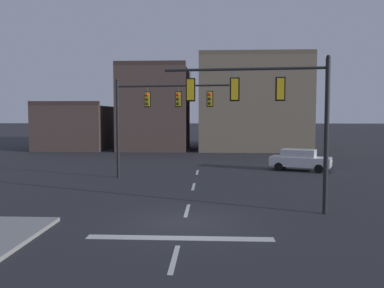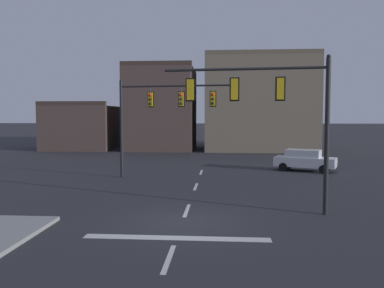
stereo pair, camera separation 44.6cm
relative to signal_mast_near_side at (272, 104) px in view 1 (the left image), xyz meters
The scene contains 7 objects.
ground_plane 6.22m from the signal_mast_near_side, 151.46° to the right, with size 400.00×400.00×0.00m, color #2B2B30.
stop_bar_paint 7.11m from the signal_mast_near_side, 132.43° to the right, with size 6.40×0.50×0.01m, color silver.
lane_centreline 5.89m from the signal_mast_near_side, behind, with size 0.16×26.40×0.01m.
signal_mast_near_side is the anchor object (origin of this frame).
signal_mast_far_side 11.03m from the signal_mast_near_side, 125.59° to the left, with size 7.50×1.09×6.60m.
car_lot_nearside 14.43m from the signal_mast_near_side, 72.92° to the left, with size 4.75×3.29×1.61m.
building_row 34.08m from the signal_mast_near_side, 96.42° to the left, with size 32.33×14.00×11.36m.
Camera 1 is at (1.09, -15.44, 4.17)m, focal length 37.77 mm.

